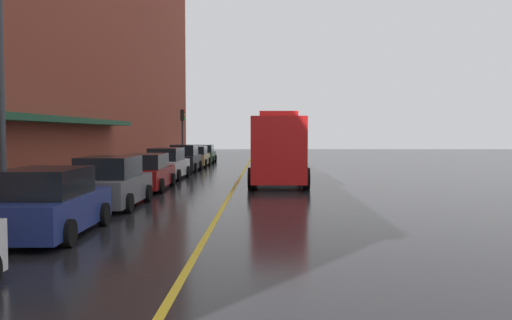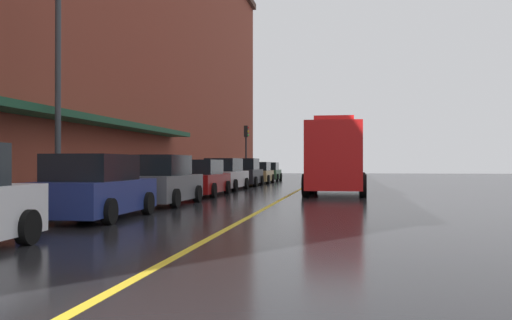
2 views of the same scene
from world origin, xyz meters
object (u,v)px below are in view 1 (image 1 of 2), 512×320
parked_car_5 (185,159)px  fire_truck (278,150)px  parked_car_6 (196,157)px  street_lamp_left (1,68)px  parking_meter_0 (158,157)px  parking_meter_3 (169,154)px  parked_car_7 (203,154)px  parked_car_2 (111,183)px  parking_meter_1 (180,152)px  parked_car_4 (167,164)px  parked_car_1 (49,204)px  parked_car_3 (148,173)px  traffic_light_near (183,126)px

parked_car_5 → fire_truck: (6.05, -8.77, 0.86)m
parked_car_6 → street_lamp_left: (-2.09, -25.73, 3.66)m
parking_meter_0 → street_lamp_left: street_lamp_left is taller
parked_car_5 → parking_meter_3: 2.28m
parked_car_7 → fire_truck: fire_truck is taller
parked_car_2 → fire_truck: (6.00, 8.50, 0.87)m
street_lamp_left → parking_meter_0: bearing=88.2°
parking_meter_1 → parked_car_6: bearing=-50.7°
parked_car_7 → parking_meter_0: bearing=172.5°
parked_car_2 → fire_truck: size_ratio=0.59×
parking_meter_3 → parked_car_2: bearing=-85.6°
street_lamp_left → parked_car_6: bearing=85.4°
parked_car_4 → parked_car_7: 16.16m
parking_meter_0 → parked_car_1: bearing=-86.1°
parked_car_2 → parked_car_7: bearing=0.3°
parked_car_1 → street_lamp_left: 4.48m
parked_car_1 → parked_car_2: parked_car_2 is taller
street_lamp_left → parked_car_3: bearing=77.3°
parking_meter_0 → parked_car_2: bearing=-84.5°
parked_car_5 → street_lamp_left: (-2.00, -20.72, 3.57)m
parked_car_3 → traffic_light_near: traffic_light_near is taller
parked_car_1 → parked_car_3: size_ratio=0.94×
parking_meter_3 → parked_car_1: bearing=-86.7°
parked_car_4 → parking_meter_0: size_ratio=3.52×
parked_car_6 → parking_meter_0: parked_car_6 is taller
parking_meter_3 → fire_truck: bearing=-54.8°
fire_truck → parking_meter_1: (-7.46, 15.61, -0.63)m
parked_car_2 → traffic_light_near: (-1.40, 25.08, 2.33)m
parking_meter_3 → parked_car_5: bearing=-51.9°
fire_truck → parking_meter_3: (-7.46, 10.56, -0.63)m
parked_car_1 → parked_car_4: parked_car_4 is taller
parking_meter_3 → traffic_light_near: bearing=89.4°
parked_car_3 → street_lamp_left: street_lamp_left is taller
parked_car_1 → parking_meter_3: parked_car_1 is taller
parked_car_4 → fire_truck: bearing=-112.9°
parked_car_7 → parked_car_2: bearing=179.2°
parking_meter_3 → parked_car_4: bearing=-80.3°
parked_car_2 → parking_meter_1: parked_car_2 is taller
parked_car_2 → parked_car_4: bearing=0.9°
parked_car_4 → parked_car_1: bearing=-178.1°
parked_car_1 → parked_car_5: parked_car_5 is taller
street_lamp_left → parked_car_7: bearing=86.2°
parked_car_3 → traffic_light_near: size_ratio=1.13×
parked_car_6 → parked_car_7: bearing=0.4°
parked_car_3 → parking_meter_3: 13.42m
parked_car_5 → parking_meter_0: parked_car_5 is taller
traffic_light_near → parked_car_4: bearing=-84.8°
parked_car_4 → fire_truck: fire_truck is taller
parked_car_4 → parked_car_7: size_ratio=1.07×
parked_car_2 → street_lamp_left: street_lamp_left is taller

